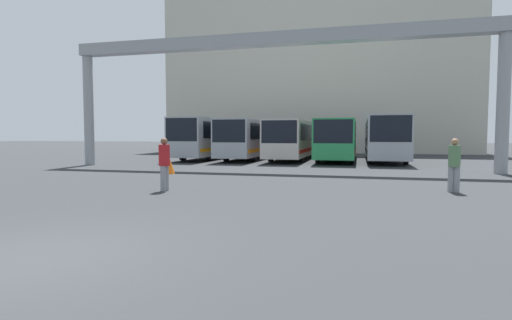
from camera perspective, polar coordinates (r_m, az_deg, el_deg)
The scene contains 11 objects.
ground_plane at distance 7.29m, azimuth -29.41°, elevation -12.15°, with size 200.00×200.00×0.00m, color #2D3033.
building_backdrop at distance 49.23m, azimuth 8.76°, elevation 11.41°, with size 33.67×12.00×17.29m.
overhead_gantry at distance 22.92m, azimuth 1.87°, elevation 14.36°, with size 24.03×0.80×7.56m.
bus_slot_0 at distance 32.93m, azimuth -6.29°, elevation 3.42°, with size 2.51×11.79×3.17m.
bus_slot_1 at distance 32.05m, azimuth -0.53°, elevation 3.30°, with size 2.50×12.12×3.03m.
bus_slot_2 at distance 31.21m, azimuth 5.40°, elevation 3.20°, with size 2.53×11.83×2.95m.
bus_slot_3 at distance 30.23m, azimuth 11.54°, elevation 3.14°, with size 2.63×10.58×2.97m.
bus_slot_4 at distance 30.32m, azimuth 17.93°, elevation 3.27°, with size 2.62×10.73×3.19m.
pedestrian_far_center at distance 14.02m, azimuth -12.96°, elevation -0.38°, with size 0.38×0.38×1.82m.
pedestrian_mid_right at distance 14.89m, azimuth 26.46°, elevation -0.48°, with size 0.38×0.38×1.81m.
traffic_cone at distance 20.11m, azimuth -12.16°, elevation -0.91°, with size 0.45×0.45×0.73m.
Camera 1 is at (4.91, -5.03, 1.92)m, focal length 28.00 mm.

